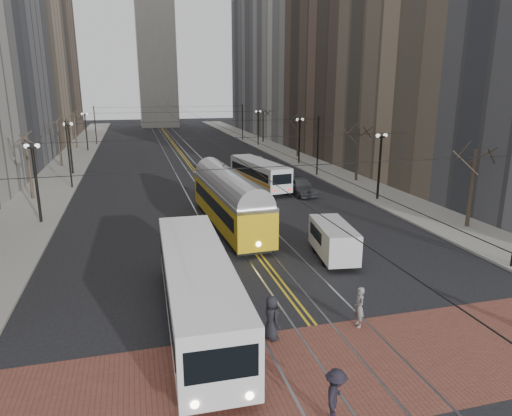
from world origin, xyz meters
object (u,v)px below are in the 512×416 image
sedan_silver (255,164)px  cargo_van (333,242)px  sedan_grey (300,186)px  pedestrian_b (359,307)px  transit_bus (198,291)px  pedestrian_a (271,318)px  streetcar (229,205)px  rear_bus (259,174)px  pedestrian_d (336,397)px

sedan_silver → cargo_van: bearing=-99.5°
sedan_grey → pedestrian_b: (-6.06, -23.50, 0.05)m
transit_bus → pedestrian_a: transit_bus is taller
pedestrian_a → streetcar: bearing=-22.1°
cargo_van → rear_bus: bearing=95.3°
rear_bus → pedestrian_a: rear_bus is taller
sedan_grey → sedan_silver: size_ratio=0.96×
pedestrian_b → pedestrian_a: bearing=-83.4°
sedan_grey → sedan_silver: bearing=89.6°
sedan_grey → rear_bus: bearing=123.3°
rear_bus → pedestrian_b: size_ratio=5.87×
sedan_grey → sedan_silver: sedan_silver is taller
cargo_van → sedan_silver: 29.23m
streetcar → rear_bus: size_ratio=1.32×
streetcar → pedestrian_b: bearing=-84.2°
sedan_silver → pedestrian_d: (-8.59, -41.51, 0.07)m
sedan_grey → pedestrian_b: size_ratio=2.81×
sedan_grey → pedestrian_a: (-9.86, -23.50, 0.09)m
rear_bus → pedestrian_d: rear_bus is taller
sedan_grey → pedestrian_a: pedestrian_a is taller
rear_bus → pedestrian_b: 27.44m
cargo_van → pedestrian_a: 9.56m
cargo_van → pedestrian_a: cargo_van is taller
cargo_van → pedestrian_d: cargo_van is taller
streetcar → pedestrian_d: bearing=-95.7°
rear_bus → pedestrian_b: bearing=-104.9°
pedestrian_a → pedestrian_b: size_ratio=1.05×
transit_bus → streetcar: 14.00m
sedan_silver → pedestrian_b: pedestrian_b is taller
transit_bus → sedan_grey: transit_bus is taller
pedestrian_d → streetcar: bearing=29.2°
transit_bus → rear_bus: 27.13m
cargo_van → sedan_silver: size_ratio=0.93×
pedestrian_d → rear_bus: bearing=20.7°
transit_bus → pedestrian_d: (3.08, -6.88, -0.62)m
pedestrian_d → sedan_silver: bearing=20.5°
transit_bus → pedestrian_d: size_ratio=6.81×
cargo_van → pedestrian_b: cargo_van is taller
pedestrian_a → pedestrian_d: pedestrian_a is taller
pedestrian_b → pedestrian_d: size_ratio=0.97×
streetcar → rear_bus: streetcar is taller
cargo_van → sedan_silver: cargo_van is taller
pedestrian_a → rear_bus: bearing=-30.9°
transit_bus → sedan_grey: size_ratio=2.50×
sedan_silver → pedestrian_a: 37.61m
pedestrian_a → transit_bus: bearing=37.9°
sedan_silver → pedestrian_a: (-9.04, -36.51, 0.09)m
sedan_silver → pedestrian_b: size_ratio=2.92×
cargo_van → sedan_grey: size_ratio=0.96×
transit_bus → streetcar: bearing=74.2°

